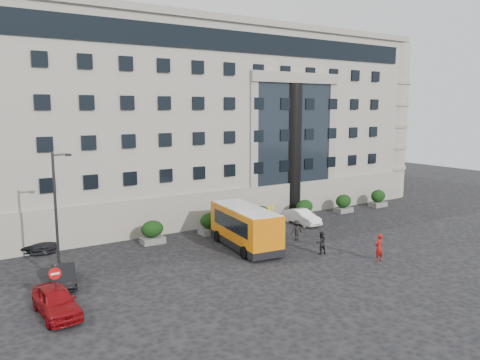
# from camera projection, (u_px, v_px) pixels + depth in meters

# --- Properties ---
(ground) EXTENTS (120.00, 120.00, 0.00)m
(ground) POSITION_uv_depth(u_px,v_px,m) (250.00, 261.00, 32.59)
(ground) COLOR black
(ground) RESTS_ON ground
(civic_building) EXTENTS (44.00, 24.00, 18.00)m
(civic_building) POSITION_uv_depth(u_px,v_px,m) (186.00, 122.00, 52.74)
(civic_building) COLOR gray
(civic_building) RESTS_ON ground
(entrance_column) EXTENTS (1.80, 1.80, 13.00)m
(entrance_column) POSITION_uv_depth(u_px,v_px,m) (292.00, 150.00, 46.57)
(entrance_column) COLOR black
(entrance_column) RESTS_ON ground
(hedge_a) EXTENTS (1.80, 1.26, 1.84)m
(hedge_a) POSITION_uv_depth(u_px,v_px,m) (152.00, 232.00, 36.81)
(hedge_a) COLOR #5C5C59
(hedge_a) RESTS_ON ground
(hedge_b) EXTENTS (1.80, 1.26, 1.84)m
(hedge_b) POSITION_uv_depth(u_px,v_px,m) (210.00, 223.00, 39.58)
(hedge_b) COLOR #5C5C59
(hedge_b) RESTS_ON ground
(hedge_c) EXTENTS (1.80, 1.26, 1.84)m
(hedge_c) POSITION_uv_depth(u_px,v_px,m) (260.00, 216.00, 42.35)
(hedge_c) COLOR #5C5C59
(hedge_c) RESTS_ON ground
(hedge_d) EXTENTS (1.80, 1.26, 1.84)m
(hedge_d) POSITION_uv_depth(u_px,v_px,m) (304.00, 209.00, 45.13)
(hedge_d) COLOR #5C5C59
(hedge_d) RESTS_ON ground
(hedge_e) EXTENTS (1.80, 1.26, 1.84)m
(hedge_e) POSITION_uv_depth(u_px,v_px,m) (343.00, 203.00, 47.90)
(hedge_e) COLOR #5C5C59
(hedge_e) RESTS_ON ground
(hedge_f) EXTENTS (1.80, 1.26, 1.84)m
(hedge_f) POSITION_uv_depth(u_px,v_px,m) (378.00, 198.00, 50.67)
(hedge_f) COLOR #5C5C59
(hedge_f) RESTS_ON ground
(street_lamp) EXTENTS (1.16, 0.18, 8.00)m
(street_lamp) POSITION_uv_depth(u_px,v_px,m) (57.00, 213.00, 28.06)
(street_lamp) COLOR #262628
(street_lamp) RESTS_ON ground
(bus_stop_sign) EXTENTS (0.50, 0.08, 2.52)m
(bus_stop_sign) POSITION_uv_depth(u_px,v_px,m) (271.00, 214.00, 39.42)
(bus_stop_sign) COLOR #262628
(bus_stop_sign) RESTS_ON ground
(no_entry_sign) EXTENTS (0.64, 0.16, 2.32)m
(no_entry_sign) POSITION_uv_depth(u_px,v_px,m) (55.00, 280.00, 24.55)
(no_entry_sign) COLOR #262628
(no_entry_sign) RESTS_ON ground
(minibus) EXTENTS (3.44, 7.72, 3.12)m
(minibus) POSITION_uv_depth(u_px,v_px,m) (245.00, 226.00, 35.58)
(minibus) COLOR orange
(minibus) RESTS_ON ground
(red_truck) EXTENTS (2.82, 4.91, 2.49)m
(red_truck) POSITION_uv_depth(u_px,v_px,m) (19.00, 215.00, 41.15)
(red_truck) COLOR maroon
(red_truck) RESTS_ON ground
(parked_car_a) EXTENTS (2.00, 4.43, 1.48)m
(parked_car_a) POSITION_uv_depth(u_px,v_px,m) (56.00, 301.00, 24.05)
(parked_car_a) COLOR maroon
(parked_car_a) RESTS_ON ground
(parked_car_b) EXTENTS (1.92, 3.99, 1.26)m
(parked_car_b) POSITION_uv_depth(u_px,v_px,m) (63.00, 274.00, 28.24)
(parked_car_b) COLOR black
(parked_car_b) RESTS_ON ground
(parked_car_c) EXTENTS (2.03, 4.66, 1.33)m
(parked_car_c) POSITION_uv_depth(u_px,v_px,m) (40.00, 240.00, 35.62)
(parked_car_c) COLOR black
(parked_car_c) RESTS_ON ground
(parked_car_d) EXTENTS (2.81, 5.09, 1.35)m
(parked_car_d) POSITION_uv_depth(u_px,v_px,m) (32.00, 239.00, 35.82)
(parked_car_d) COLOR black
(parked_car_d) RESTS_ON ground
(white_taxi) EXTENTS (1.49, 4.12, 1.35)m
(white_taxi) POSITION_uv_depth(u_px,v_px,m) (302.00, 217.00, 43.06)
(white_taxi) COLOR white
(white_taxi) RESTS_ON ground
(pedestrian_a) EXTENTS (0.73, 0.50, 1.95)m
(pedestrian_a) POSITION_uv_depth(u_px,v_px,m) (379.00, 247.00, 32.55)
(pedestrian_a) COLOR maroon
(pedestrian_a) RESTS_ON ground
(pedestrian_b) EXTENTS (0.90, 0.75, 1.68)m
(pedestrian_b) POSITION_uv_depth(u_px,v_px,m) (321.00, 243.00, 34.17)
(pedestrian_b) COLOR black
(pedestrian_b) RESTS_ON ground
(pedestrian_c) EXTENTS (1.10, 0.66, 1.66)m
(pedestrian_c) POSITION_uv_depth(u_px,v_px,m) (296.00, 230.00, 37.69)
(pedestrian_c) COLOR black
(pedestrian_c) RESTS_ON ground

